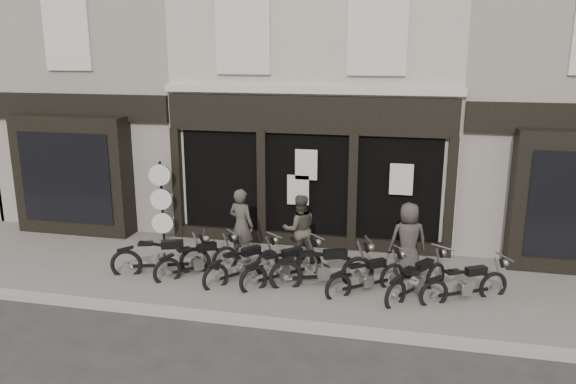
% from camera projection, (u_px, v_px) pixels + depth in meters
% --- Properties ---
extents(ground_plane, '(90.00, 90.00, 0.00)m').
position_uv_depth(ground_plane, '(280.00, 297.00, 11.63)').
color(ground_plane, '#2D2B28').
rests_on(ground_plane, ground).
extents(pavement, '(30.00, 4.20, 0.12)m').
position_uv_depth(pavement, '(289.00, 278.00, 12.46)').
color(pavement, '#68615B').
rests_on(pavement, ground_plane).
extents(kerb, '(30.00, 0.25, 0.13)m').
position_uv_depth(kerb, '(264.00, 322.00, 10.43)').
color(kerb, gray).
rests_on(kerb, ground_plane).
extents(central_building, '(7.30, 6.22, 8.34)m').
position_uv_depth(central_building, '(327.00, 82.00, 16.24)').
color(central_building, '#B9B19F').
rests_on(central_building, ground).
extents(neighbour_left, '(5.60, 6.73, 8.34)m').
position_uv_depth(neighbour_left, '(127.00, 80.00, 17.56)').
color(neighbour_left, gray).
rests_on(neighbour_left, ground).
extents(neighbour_right, '(5.60, 6.73, 8.34)m').
position_uv_depth(neighbour_right, '(565.00, 86.00, 14.83)').
color(neighbour_right, gray).
rests_on(neighbour_right, ground).
extents(motorcycle_0, '(2.13, 1.01, 1.06)m').
position_uv_depth(motorcycle_0, '(162.00, 260.00, 12.52)').
color(motorcycle_0, black).
rests_on(motorcycle_0, ground).
extents(motorcycle_1, '(1.59, 1.58, 0.97)m').
position_uv_depth(motorcycle_1, '(198.00, 263.00, 12.48)').
color(motorcycle_1, black).
rests_on(motorcycle_1, ground).
extents(motorcycle_2, '(1.42, 1.71, 0.96)m').
position_uv_depth(motorcycle_2, '(243.00, 267.00, 12.21)').
color(motorcycle_2, black).
rests_on(motorcycle_2, ground).
extents(motorcycle_3, '(1.61, 1.68, 1.00)m').
position_uv_depth(motorcycle_3, '(283.00, 270.00, 12.04)').
color(motorcycle_3, black).
rests_on(motorcycle_3, ground).
extents(motorcycle_4, '(2.16, 1.12, 1.09)m').
position_uv_depth(motorcycle_4, '(323.00, 271.00, 11.87)').
color(motorcycle_4, black).
rests_on(motorcycle_4, ground).
extents(motorcycle_5, '(1.64, 1.40, 0.93)m').
position_uv_depth(motorcycle_5, '(367.00, 280.00, 11.59)').
color(motorcycle_5, black).
rests_on(motorcycle_5, ground).
extents(motorcycle_6, '(1.36, 1.75, 0.96)m').
position_uv_depth(motorcycle_6, '(417.00, 283.00, 11.41)').
color(motorcycle_6, black).
rests_on(motorcycle_6, ground).
extents(motorcycle_7, '(1.81, 1.21, 0.96)m').
position_uv_depth(motorcycle_7, '(465.00, 287.00, 11.19)').
color(motorcycle_7, black).
rests_on(motorcycle_7, ground).
extents(man_left, '(0.74, 0.59, 1.75)m').
position_uv_depth(man_left, '(241.00, 225.00, 13.13)').
color(man_left, '#403B35').
rests_on(man_left, pavement).
extents(man_centre, '(0.98, 0.89, 1.64)m').
position_uv_depth(man_centre, '(299.00, 229.00, 13.03)').
color(man_centre, '#423E35').
rests_on(man_centre, pavement).
extents(man_right, '(0.93, 0.73, 1.67)m').
position_uv_depth(man_right, '(408.00, 240.00, 12.25)').
color(man_right, '#3B3531').
rests_on(man_right, pavement).
extents(advert_sign_post, '(0.54, 0.35, 2.25)m').
position_uv_depth(advert_sign_post, '(162.00, 206.00, 14.38)').
color(advert_sign_post, black).
rests_on(advert_sign_post, ground).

